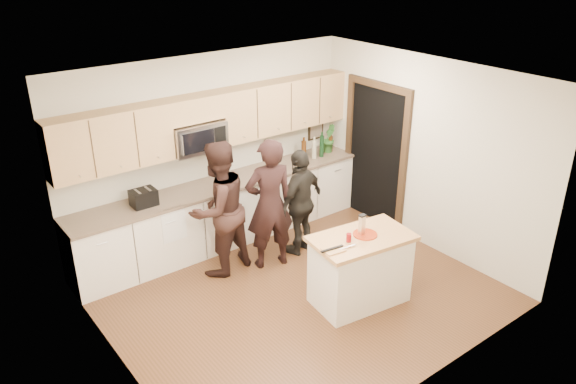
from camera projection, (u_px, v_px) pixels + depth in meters
floor at (297, 292)px, 7.10m from camera, size 4.50×4.50×0.00m
room_shell at (298, 165)px, 6.38m from camera, size 4.52×4.02×2.71m
back_cabinetry at (225, 212)px, 8.12m from camera, size 4.50×0.66×0.94m
upper_cabinetry at (216, 118)px, 7.67m from camera, size 4.50×0.33×0.75m
microwave at (197, 137)px, 7.54m from camera, size 0.76×0.41×0.40m
doorway at (376, 150)px, 8.50m from camera, size 0.06×1.25×2.20m
framed_picture at (316, 128)px, 9.08m from camera, size 0.30×0.03×0.38m
dish_towel at (169, 214)px, 7.32m from camera, size 0.34×0.60×0.48m
island at (360, 269)px, 6.75m from camera, size 1.28×0.85×0.90m
red_plate at (365, 234)px, 6.60m from camera, size 0.29×0.29×0.02m
box_grater at (362, 224)px, 6.55m from camera, size 0.08×0.06×0.25m
drink_glass at (349, 238)px, 6.44m from camera, size 0.06×0.06×0.10m
cutting_board at (333, 250)px, 6.27m from camera, size 0.26×0.22×0.02m
tongs at (332, 249)px, 6.26m from camera, size 0.29×0.07×0.02m
knife at (348, 247)px, 6.31m from camera, size 0.22×0.05×0.01m
toaster at (144, 198)px, 7.20m from camera, size 0.32×0.24×0.22m
bottle_cluster at (319, 144)px, 8.85m from camera, size 0.66×0.26×0.40m
orchid at (328, 138)px, 8.96m from camera, size 0.32×0.31×0.45m
woman_left at (269, 204)px, 7.35m from camera, size 0.75×0.59×1.81m
woman_center at (218, 209)px, 7.21m from camera, size 0.99×0.84×1.82m
woman_right at (301, 202)px, 7.74m from camera, size 0.97×0.62×1.53m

